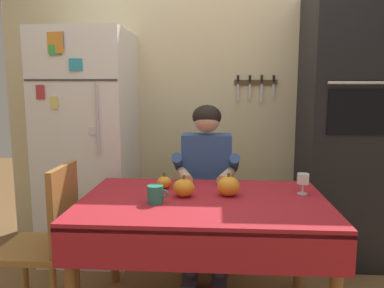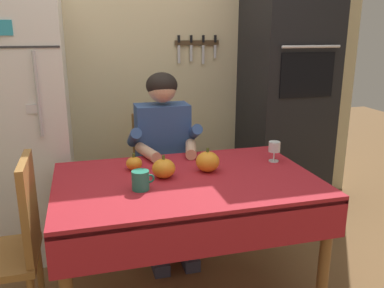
{
  "view_description": "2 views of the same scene",
  "coord_description": "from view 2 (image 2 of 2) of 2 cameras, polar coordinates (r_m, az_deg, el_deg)",
  "views": [
    {
      "loc": [
        0.07,
        -1.98,
        1.37
      ],
      "look_at": [
        -0.07,
        0.18,
        1.04
      ],
      "focal_mm": 35.26,
      "sensor_mm": 36.0,
      "label": 1
    },
    {
      "loc": [
        -0.51,
        -1.89,
        1.52
      ],
      "look_at": [
        0.08,
        0.28,
        0.88
      ],
      "focal_mm": 37.81,
      "sensor_mm": 36.0,
      "label": 2
    }
  ],
  "objects": [
    {
      "name": "back_wall_assembly",
      "position": [
        3.3,
        -5.57,
        12.06
      ],
      "size": [
        3.7,
        0.13,
        2.6
      ],
      "color": "beige",
      "rests_on": "ground"
    },
    {
      "name": "coffee_mug",
      "position": [
        2.04,
        -7.23,
        -5.11
      ],
      "size": [
        0.12,
        0.09,
        0.1
      ],
      "color": "#237F66",
      "rests_on": "dining_table"
    },
    {
      "name": "wall_oven",
      "position": [
        3.32,
        13.06,
        7.42
      ],
      "size": [
        0.6,
        0.64,
        2.1
      ],
      "color": "black",
      "rests_on": "ground"
    },
    {
      "name": "pumpkin_large",
      "position": [
        2.34,
        -8.17,
        -2.71
      ],
      "size": [
        0.09,
        0.09,
        0.1
      ],
      "color": "orange",
      "rests_on": "dining_table"
    },
    {
      "name": "chair_left_side",
      "position": [
        2.22,
        -24.15,
        -12.54
      ],
      "size": [
        0.4,
        0.4,
        0.93
      ],
      "color": "#9E6B33",
      "rests_on": "ground"
    },
    {
      "name": "chair_behind_person",
      "position": [
        2.98,
        -4.57,
        -3.84
      ],
      "size": [
        0.4,
        0.4,
        0.93
      ],
      "color": "#9E6B33",
      "rests_on": "ground"
    },
    {
      "name": "pumpkin_medium",
      "position": [
        2.19,
        -4.01,
        -3.45
      ],
      "size": [
        0.13,
        0.13,
        0.13
      ],
      "color": "orange",
      "rests_on": "dining_table"
    },
    {
      "name": "dining_table",
      "position": [
        2.21,
        -0.67,
        -7.03
      ],
      "size": [
        1.4,
        0.9,
        0.74
      ],
      "color": "brown",
      "rests_on": "ground"
    },
    {
      "name": "pumpkin_small",
      "position": [
        2.28,
        2.22,
        -2.49
      ],
      "size": [
        0.13,
        0.13,
        0.14
      ],
      "color": "orange",
      "rests_on": "dining_table"
    },
    {
      "name": "wine_glass",
      "position": [
        2.49,
        11.54,
        -0.52
      ],
      "size": [
        0.07,
        0.07,
        0.12
      ],
      "color": "white",
      "rests_on": "dining_table"
    },
    {
      "name": "refrigerator",
      "position": [
        2.95,
        -23.48,
        2.51
      ],
      "size": [
        0.68,
        0.71,
        1.8
      ],
      "color": "white",
      "rests_on": "ground"
    },
    {
      "name": "seated_person",
      "position": [
        2.74,
        -3.93,
        -0.69
      ],
      "size": [
        0.47,
        0.55,
        1.25
      ],
      "color": "#38384C",
      "rests_on": "ground"
    }
  ]
}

